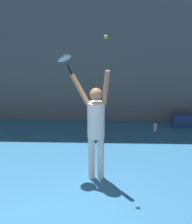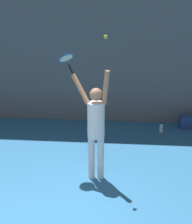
# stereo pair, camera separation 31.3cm
# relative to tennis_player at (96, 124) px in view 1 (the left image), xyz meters

# --- Properties ---
(back_wall) EXTENTS (18.00, 0.10, 5.00)m
(back_wall) POSITION_rel_tennis_player_xyz_m (-0.67, 3.38, 1.39)
(back_wall) COLOR slate
(back_wall) RESTS_ON ground_plane
(tennis_player) EXTENTS (0.78, 0.47, 2.13)m
(tennis_player) POSITION_rel_tennis_player_xyz_m (0.00, 0.00, 0.00)
(tennis_player) COLOR white
(tennis_player) RESTS_ON ground_plane
(tennis_racket) EXTENTS (0.40, 0.40, 0.39)m
(tennis_racket) POSITION_rel_tennis_player_xyz_m (-0.59, 0.39, 1.14)
(tennis_racket) COLOR black
(tennis_ball) EXTENTS (0.07, 0.07, 0.07)m
(tennis_ball) POSITION_rel_tennis_player_xyz_m (0.17, -0.08, 1.59)
(tennis_ball) COLOR #CCDB2D
(water_bottle) EXTENTS (0.09, 0.09, 0.27)m
(water_bottle) POSITION_rel_tennis_player_xyz_m (1.53, 2.55, -0.99)
(water_bottle) COLOR silver
(water_bottle) RESTS_ON ground_plane
(equipment_bag) EXTENTS (0.79, 0.26, 0.35)m
(equipment_bag) POSITION_rel_tennis_player_xyz_m (2.46, 2.92, -0.93)
(equipment_bag) COLOR navy
(equipment_bag) RESTS_ON ground_plane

